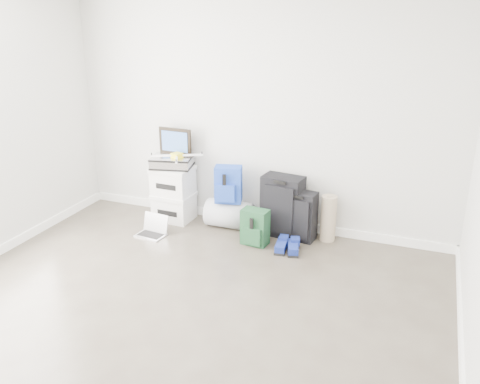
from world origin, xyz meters
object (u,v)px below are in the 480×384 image
at_px(carry_on, 299,216).
at_px(laptop, 153,230).
at_px(boxes_stack, 174,193).
at_px(duffel_bag, 229,214).
at_px(large_suitcase, 282,206).
at_px(briefcase, 172,162).

xyz_separation_m(carry_on, laptop, (-1.58, -0.49, -0.22)).
height_order(boxes_stack, duffel_bag, boxes_stack).
relative_size(duffel_bag, large_suitcase, 0.77).
height_order(briefcase, duffel_bag, briefcase).
bearing_deg(boxes_stack, briefcase, -178.40).
bearing_deg(briefcase, carry_on, -12.82).
distance_m(carry_on, laptop, 1.67).
xyz_separation_m(duffel_bag, large_suitcase, (0.63, 0.02, 0.18)).
distance_m(duffel_bag, carry_on, 0.85).
xyz_separation_m(briefcase, carry_on, (1.56, 0.00, -0.45)).
xyz_separation_m(duffel_bag, carry_on, (0.85, -0.02, 0.11)).
xyz_separation_m(briefcase, large_suitcase, (1.35, 0.04, -0.38)).
xyz_separation_m(boxes_stack, duffel_bag, (0.71, 0.02, -0.17)).
height_order(boxes_stack, briefcase, briefcase).
bearing_deg(large_suitcase, boxes_stack, -170.68).
relative_size(duffel_bag, carry_on, 0.95).
bearing_deg(carry_on, duffel_bag, -174.11).
relative_size(boxes_stack, large_suitcase, 0.95).
relative_size(boxes_stack, briefcase, 1.44).
bearing_deg(briefcase, duffel_bag, -11.11).
height_order(duffel_bag, carry_on, carry_on).
height_order(carry_on, laptop, carry_on).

